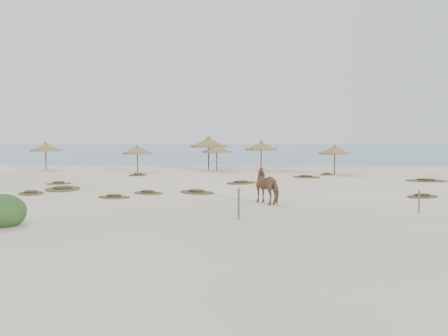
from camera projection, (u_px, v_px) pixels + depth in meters
The scene contains 24 objects.
ground at pixel (227, 199), 25.18m from camera, with size 160.00×160.00×0.00m, color #FAEACD.
ocean at pixel (247, 150), 99.86m from camera, with size 200.00×100.00×0.01m, color #2D5688.
foam_line at pixel (240, 166), 51.07m from camera, with size 70.00×0.60×0.01m, color white.
palapa_0 at pixel (46, 148), 45.29m from camera, with size 3.11×3.11×2.61m.
palapa_1 at pixel (137, 151), 42.26m from camera, with size 2.67×2.67×2.40m.
palapa_2 at pixel (217, 149), 44.04m from camera, with size 3.25×3.25×2.46m.
palapa_3 at pixel (209, 143), 45.40m from camera, with size 4.07×4.07×3.14m.
palapa_4 at pixel (261, 146), 44.73m from camera, with size 3.89×3.89×2.76m.
palapa_5 at pixel (335, 151), 40.36m from camera, with size 2.88×2.88×2.48m.
horse at pixel (269, 186), 23.78m from camera, with size 0.90×1.98×1.67m, color #966744.
fence_post_near at pixel (239, 204), 19.29m from camera, with size 0.09×0.09×1.21m, color #655C4C.
fence_post_far at pixel (419, 201), 20.84m from camera, with size 0.07×0.07×0.98m, color #655C4C.
scrub_0 at pixel (31, 193), 27.44m from camera, with size 2.11×2.42×0.16m.
scrub_1 at pixel (63, 189), 29.54m from camera, with size 2.71×3.50×0.16m.
scrub_2 at pixel (148, 193), 27.58m from camera, with size 2.21×2.03×0.16m.
scrub_3 at pixel (241, 183), 33.16m from camera, with size 2.81×2.85×0.16m.
scrub_4 at pixel (422, 196), 26.04m from camera, with size 2.30×2.09×0.16m.
scrub_5 at pixel (426, 180), 34.66m from camera, with size 2.98×2.10×0.16m.
scrub_6 at pixel (138, 175), 39.42m from camera, with size 1.45×2.08×0.16m.
scrub_7 at pixel (306, 177), 37.59m from camera, with size 2.67×2.44×0.16m.
scrub_8 at pixel (59, 183), 32.72m from camera, with size 1.89×1.60×0.16m.
scrub_9 at pixel (197, 192), 27.88m from camera, with size 2.74×2.73×0.16m.
scrub_10 at pixel (327, 174), 39.83m from camera, with size 1.71×1.68×0.16m.
scrub_11 at pixel (114, 197), 25.78m from camera, with size 1.95×1.48×0.16m.
Camera 1 is at (1.37, -24.97, 3.33)m, focal length 40.00 mm.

